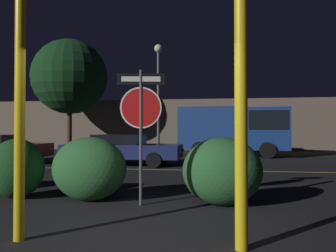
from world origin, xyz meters
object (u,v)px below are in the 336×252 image
(yellow_pole_left, at_px, (20,110))
(hedge_bush_2, at_px, (89,169))
(stop_sign, at_px, (141,110))
(street_lamp, at_px, (158,81))
(yellow_pole_right, at_px, (241,104))
(passing_car_2, at_px, (122,149))
(tree_0, at_px, (70,77))
(hedge_bush_1, at_px, (17,168))
(hedge_bush_3, at_px, (222,171))
(delivery_truck, at_px, (236,128))

(yellow_pole_left, distance_m, hedge_bush_2, 2.66)
(stop_sign, xyz_separation_m, street_lamp, (-1.74, 12.07, 2.42))
(yellow_pole_right, xyz_separation_m, passing_car_2, (-4.16, 9.35, -1.08))
(tree_0, bearing_deg, yellow_pole_right, -59.49)
(yellow_pole_left, xyz_separation_m, passing_car_2, (-1.33, 9.41, -1.02))
(stop_sign, distance_m, passing_car_2, 7.70)
(yellow_pole_left, bearing_deg, hedge_bush_1, 123.56)
(hedge_bush_3, distance_m, passing_car_2, 8.05)
(street_lamp, bearing_deg, stop_sign, -81.78)
(hedge_bush_1, distance_m, tree_0, 16.61)
(tree_0, bearing_deg, delivery_truck, -13.47)
(hedge_bush_1, distance_m, passing_car_2, 6.95)
(yellow_pole_right, relative_size, tree_0, 0.45)
(stop_sign, relative_size, hedge_bush_3, 1.70)
(hedge_bush_1, xyz_separation_m, delivery_truck, (5.33, 12.26, 0.97))
(hedge_bush_3, xyz_separation_m, delivery_truck, (1.05, 12.32, 0.94))
(hedge_bush_3, height_order, tree_0, tree_0)
(yellow_pole_left, xyz_separation_m, hedge_bush_2, (-0.02, 2.45, -1.04))
(hedge_bush_1, bearing_deg, delivery_truck, 66.49)
(yellow_pole_left, distance_m, street_lamp, 14.51)
(delivery_truck, height_order, street_lamp, street_lamp)
(hedge_bush_1, bearing_deg, street_lamp, 85.15)
(stop_sign, distance_m, yellow_pole_right, 2.74)
(street_lamp, bearing_deg, yellow_pole_right, -76.31)
(hedge_bush_3, relative_size, delivery_truck, 0.25)
(stop_sign, relative_size, street_lamp, 0.41)
(yellow_pole_left, distance_m, hedge_bush_1, 3.14)
(stop_sign, xyz_separation_m, hedge_bush_3, (1.54, 0.22, -1.18))
(stop_sign, xyz_separation_m, yellow_pole_right, (1.72, -2.13, -0.08))
(hedge_bush_3, bearing_deg, passing_car_2, 119.64)
(passing_car_2, bearing_deg, hedge_bush_3, 30.65)
(stop_sign, xyz_separation_m, delivery_truck, (2.59, 12.53, -0.23))
(hedge_bush_3, xyz_separation_m, street_lamp, (-3.28, 11.85, 3.60))
(street_lamp, bearing_deg, yellow_pole_left, -87.46)
(hedge_bush_2, distance_m, delivery_truck, 12.86)
(yellow_pole_left, relative_size, yellow_pole_right, 0.97)
(hedge_bush_2, bearing_deg, delivery_truck, 73.14)
(yellow_pole_right, xyz_separation_m, hedge_bush_1, (-4.46, 2.40, -1.12))
(passing_car_2, bearing_deg, delivery_truck, 137.60)
(hedge_bush_3, bearing_deg, yellow_pole_right, -85.75)
(stop_sign, xyz_separation_m, passing_car_2, (-2.44, 7.22, -1.16))
(yellow_pole_left, xyz_separation_m, hedge_bush_1, (-1.63, 2.46, -1.06))
(hedge_bush_1, bearing_deg, passing_car_2, 87.50)
(yellow_pole_right, bearing_deg, hedge_bush_1, 151.72)
(yellow_pole_left, relative_size, delivery_truck, 0.56)
(passing_car_2, relative_size, tree_0, 0.65)
(stop_sign, bearing_deg, yellow_pole_left, -125.94)
(delivery_truck, bearing_deg, hedge_bush_3, -1.34)
(hedge_bush_2, distance_m, hedge_bush_3, 2.67)
(hedge_bush_2, xyz_separation_m, hedge_bush_3, (2.67, -0.04, 0.00))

